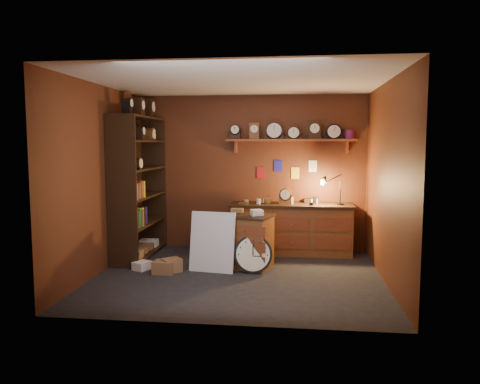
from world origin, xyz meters
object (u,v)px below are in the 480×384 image
shelving_unit (137,181)px  workbench (292,226)px  big_round_clock (253,254)px  low_cabinet (248,239)px

shelving_unit → workbench: (2.53, 0.49, -0.78)m
big_round_clock → workbench: bearing=66.9°
shelving_unit → big_round_clock: size_ratio=4.64×
workbench → big_round_clock: (-0.54, -1.28, -0.20)m
shelving_unit → low_cabinet: (1.87, -0.48, -0.82)m
workbench → low_cabinet: (-0.65, -0.98, -0.04)m
workbench → low_cabinet: bearing=-123.8°
shelving_unit → big_round_clock: shelving_unit is taller
workbench → shelving_unit: bearing=-168.9°
shelving_unit → workbench: bearing=11.1°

